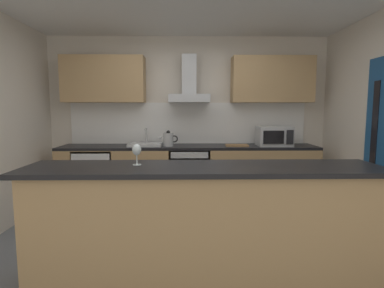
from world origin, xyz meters
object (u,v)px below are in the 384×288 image
refrigerator (97,177)px  chopping_board (237,145)px  range_hood (189,87)px  microwave (274,136)px  sink (146,144)px  kettle (168,139)px  wine_glass (137,151)px  oven (189,174)px

refrigerator → chopping_board: chopping_board is taller
range_hood → chopping_board: (0.72, -0.15, -0.88)m
microwave → sink: microwave is taller
kettle → wine_glass: bearing=-94.0°
wine_glass → chopping_board: (1.18, 2.07, -0.20)m
oven → kettle: (-0.32, -0.03, 0.55)m
kettle → refrigerator: bearing=178.4°
sink → microwave: bearing=-1.1°
microwave → sink: (-1.95, 0.04, -0.12)m
oven → wine_glass: 2.25m
oven → kettle: 0.63m
wine_glass → microwave: bearing=49.8°
refrigerator → sink: size_ratio=1.70×
chopping_board → refrigerator: bearing=179.4°
oven → chopping_board: 0.85m
wine_glass → chopping_board: 2.40m
oven → range_hood: (0.00, 0.13, 1.33)m
kettle → microwave: bearing=0.2°
microwave → range_hood: (-1.29, 0.16, 0.74)m
refrigerator → range_hood: bearing=5.3°
oven → microwave: size_ratio=1.60×
microwave → sink: bearing=178.9°
wine_glass → sink: bearing=95.6°
microwave → sink: 1.96m
sink → wine_glass: (0.21, -2.11, 0.19)m
microwave → kettle: (-1.60, -0.01, -0.04)m
sink → wine_glass: bearing=-84.4°
wine_glass → oven: bearing=77.6°
kettle → chopping_board: kettle is taller
microwave → range_hood: range_hood is taller
microwave → wine_glass: size_ratio=2.81×
range_hood → chopping_board: range_hood is taller
refrigerator → kettle: 1.25m
refrigerator → chopping_board: size_ratio=2.50×
kettle → chopping_board: (1.04, 0.01, -0.09)m
refrigerator → sink: bearing=1.0°
sink → oven: bearing=-0.9°
kettle → wine_glass: (-0.15, -2.06, 0.11)m
microwave → wine_glass: microwave is taller
refrigerator → chopping_board: 2.20m
refrigerator → microwave: 2.78m
refrigerator → range_hood: 1.97m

